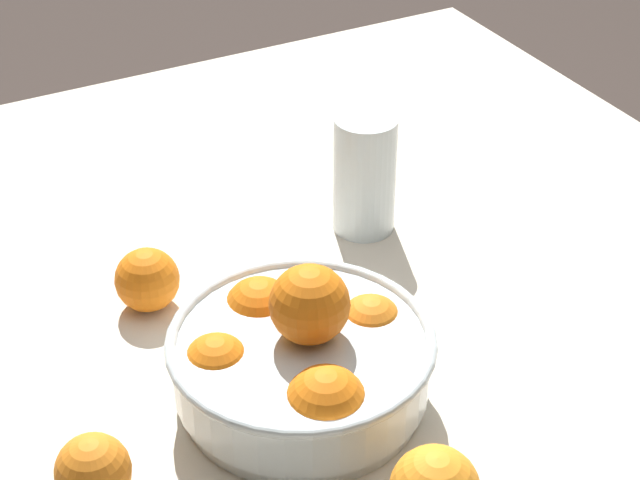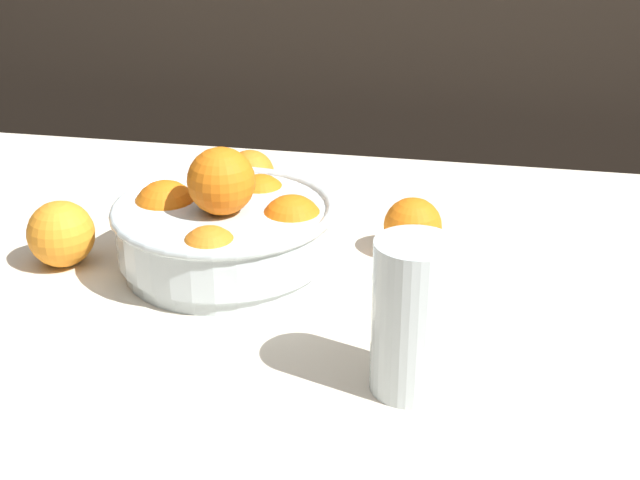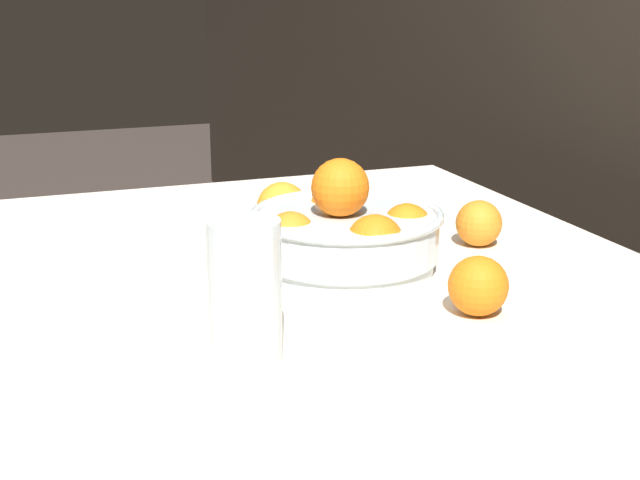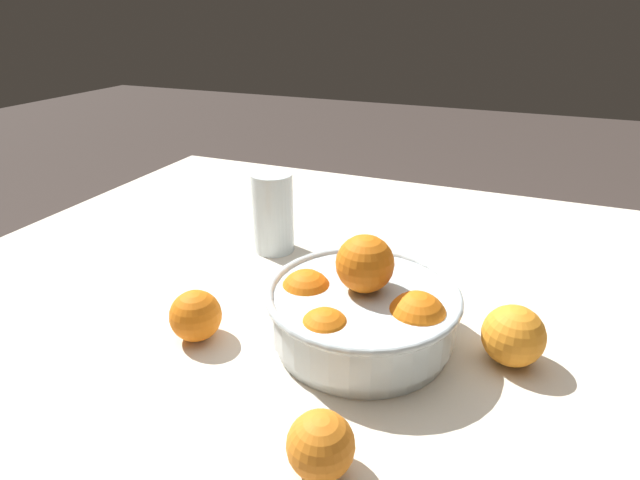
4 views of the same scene
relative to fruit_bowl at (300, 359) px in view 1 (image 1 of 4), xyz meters
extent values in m
cube|color=beige|center=(0.11, -0.14, -0.07)|extent=(1.37, 1.15, 0.03)
cylinder|color=#936B47|center=(0.73, -0.66, -0.46)|extent=(0.05, 0.05, 0.75)
cylinder|color=silver|center=(0.00, 0.00, -0.04)|extent=(0.24, 0.24, 0.02)
cylinder|color=silver|center=(0.00, 0.00, 0.00)|extent=(0.26, 0.26, 0.06)
torus|color=silver|center=(0.00, 0.00, 0.03)|extent=(0.27, 0.27, 0.01)
sphere|color=orange|center=(0.08, 0.01, 0.01)|extent=(0.08, 0.08, 0.08)
sphere|color=orange|center=(0.02, 0.08, 0.00)|extent=(0.07, 0.07, 0.07)
sphere|color=orange|center=(-0.08, 0.01, 0.01)|extent=(0.08, 0.08, 0.08)
sphere|color=orange|center=(0.01, -0.09, 0.00)|extent=(0.07, 0.07, 0.07)
sphere|color=orange|center=(0.00, -0.01, 0.06)|extent=(0.08, 0.08, 0.08)
cylinder|color=#F4A314|center=(0.25, -0.21, 0.01)|extent=(0.07, 0.07, 0.13)
cylinder|color=silver|center=(0.25, -0.21, 0.02)|extent=(0.08, 0.08, 0.15)
sphere|color=orange|center=(0.22, 0.08, -0.02)|extent=(0.07, 0.07, 0.07)
sphere|color=orange|center=(-0.03, 0.23, -0.02)|extent=(0.07, 0.07, 0.07)
camera|label=1|loc=(-0.73, 0.36, 0.70)|focal=60.00mm
camera|label=2|loc=(0.30, -0.94, 0.44)|focal=50.00mm
camera|label=3|loc=(1.10, -0.44, 0.35)|focal=50.00mm
camera|label=4|loc=(-0.17, 0.56, 0.38)|focal=28.00mm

